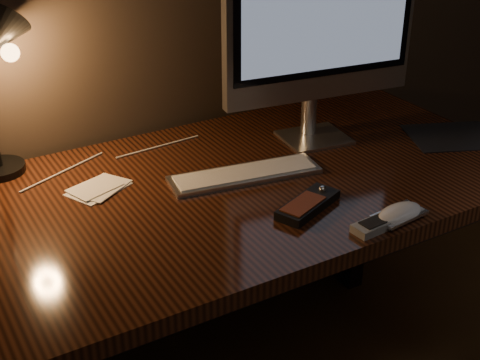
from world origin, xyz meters
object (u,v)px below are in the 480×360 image
tv_remote (388,220)px  desk (197,223)px  keyboard (245,174)px  mouse (399,215)px  media_remote (308,204)px  monitor (322,20)px

tv_remote → desk: bearing=117.4°
keyboard → mouse: size_ratio=3.10×
media_remote → tv_remote: 0.17m
mouse → tv_remote: (-0.03, -0.00, -0.00)m
keyboard → media_remote: (0.04, -0.21, 0.00)m
desk → monitor: (0.38, 0.03, 0.45)m
desk → keyboard: bearing=-29.2°
monitor → tv_remote: (-0.13, -0.43, -0.31)m
desk → mouse: size_ratio=13.49×
media_remote → tv_remote: size_ratio=1.02×
monitor → mouse: 0.54m
monitor → mouse: (-0.10, -0.43, -0.31)m
keyboard → media_remote: bearing=-70.1°
desk → tv_remote: 0.49m
desk → monitor: 0.59m
monitor → media_remote: (-0.24, -0.30, -0.31)m
desk → keyboard: 0.18m
keyboard → media_remote: size_ratio=2.01×
mouse → tv_remote: 0.03m
keyboard → media_remote: 0.21m
monitor → keyboard: (-0.28, -0.09, -0.32)m
monitor → media_remote: 0.49m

